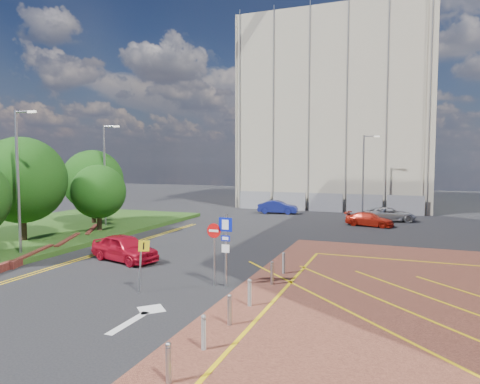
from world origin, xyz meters
The scene contains 18 objects.
ground centered at (0.00, 0.00, 0.00)m, with size 140.00×140.00×0.00m, color black.
grass_bed centered at (-18.00, 6.00, 0.15)m, with size 14.00×32.00×0.30m, color #214215.
retaining_wall centered at (-11.80, 2.00, 0.20)m, with size 6.06×20.33×0.40m.
tree_b centered at (-15.50, 5.00, 4.24)m, with size 5.60×5.60×6.74m.
tree_c centered at (-13.50, 10.00, 3.19)m, with size 4.00×4.00×4.90m.
tree_d centered at (-16.50, 13.00, 3.87)m, with size 5.00×5.00×6.08m.
lamp_left_near centered at (-12.42, 2.00, 4.66)m, with size 1.53×0.16×8.00m.
lamp_left_far centered at (-14.42, 12.00, 4.66)m, with size 1.53×0.16×8.00m.
lamp_back centered at (4.08, 28.00, 4.36)m, with size 1.53×0.16×8.00m.
sign_cluster centered at (0.30, 0.98, 1.95)m, with size 1.17×0.12×3.20m.
warning_sign centered at (-2.43, -1.04, 1.43)m, with size 0.53×0.37×2.24m.
bollard_row centered at (2.30, -1.67, 0.47)m, with size 0.14×11.14×0.90m.
construction_building centered at (0.00, 40.00, 11.00)m, with size 21.20×19.20×22.00m, color #B8AE97.
construction_fence centered at (1.00, 30.00, 1.00)m, with size 21.60×0.06×2.00m, color gray.
car_red_left centered at (-6.56, 3.49, 0.73)m, with size 1.72×4.26×1.45m, color red.
car_blue_back centered at (-4.38, 26.71, 0.67)m, with size 1.42×4.07×1.34m, color navy.
car_red_back centered at (5.13, 21.23, 0.57)m, with size 1.61×3.96×1.15m, color red.
car_silver_back centered at (6.65, 24.82, 0.63)m, with size 2.10×4.56×1.27m, color #A7A8AE.
Camera 1 is at (7.56, -15.90, 5.51)m, focal length 32.00 mm.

